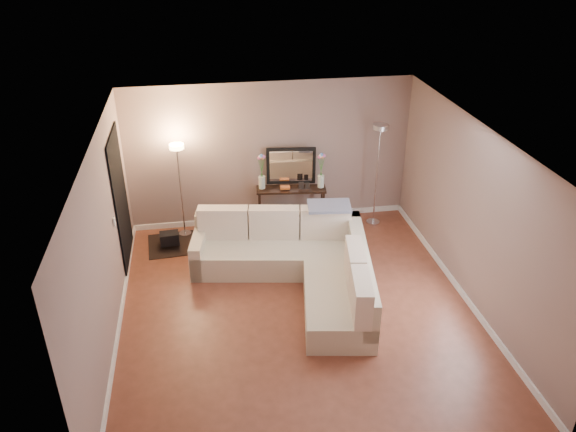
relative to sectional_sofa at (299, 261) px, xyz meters
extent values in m
cube|color=brown|center=(-0.16, -0.71, -0.35)|extent=(5.00, 5.50, 0.01)
cube|color=white|center=(-0.16, -0.71, 2.26)|extent=(5.00, 5.50, 0.01)
cube|color=gray|center=(-0.16, 2.05, 0.95)|extent=(5.00, 0.02, 2.60)
cube|color=gray|center=(-0.16, -3.47, 0.95)|extent=(5.00, 0.02, 2.60)
cube|color=gray|center=(-2.67, -0.71, 0.95)|extent=(0.02, 5.50, 2.60)
cube|color=gray|center=(2.35, -0.71, 0.95)|extent=(0.02, 5.50, 2.60)
cube|color=white|center=(-0.16, 2.03, -0.30)|extent=(5.00, 0.03, 0.10)
cube|color=white|center=(-2.65, -0.71, -0.30)|extent=(0.03, 5.50, 0.10)
cube|color=white|center=(2.32, -0.71, -0.30)|extent=(0.03, 5.50, 0.10)
cube|color=black|center=(-2.64, 0.99, 0.75)|extent=(0.02, 1.20, 2.20)
cube|color=white|center=(-2.64, 0.14, 0.85)|extent=(0.02, 0.08, 0.12)
cube|color=beige|center=(-0.28, 0.44, -0.14)|extent=(2.78, 1.35, 0.41)
cube|color=beige|center=(-0.22, 0.80, 0.14)|extent=(2.66, 0.64, 0.57)
cube|color=beige|center=(-1.51, 0.65, -0.06)|extent=(0.33, 0.94, 0.57)
cube|color=beige|center=(0.37, -0.96, -0.14)|extent=(1.18, 1.77, 0.41)
cube|color=beige|center=(0.80, -0.57, 0.14)|extent=(0.62, 2.56, 0.57)
cube|color=#F4DFC7|center=(-1.09, 0.83, 0.33)|extent=(0.82, 0.35, 0.53)
cube|color=#F4DFC7|center=(-0.29, 0.69, 0.33)|extent=(0.82, 0.35, 0.53)
cube|color=#F4DFC7|center=(0.52, 0.56, 0.33)|extent=(0.82, 0.35, 0.53)
cube|color=#F4DFC7|center=(0.66, -0.70, 0.33)|extent=(0.34, 0.76, 0.53)
cube|color=#F4DFC7|center=(0.54, -1.46, 0.33)|extent=(0.34, 0.76, 0.53)
cube|color=gray|center=(0.58, 0.57, 0.61)|extent=(0.72, 0.47, 0.09)
cube|color=black|center=(0.17, 1.74, 0.39)|extent=(1.26, 0.47, 0.04)
cube|color=black|center=(-0.41, 1.68, 0.01)|extent=(0.05, 0.05, 0.72)
cube|color=black|center=(-0.38, 1.94, 0.01)|extent=(0.05, 0.05, 0.72)
cube|color=black|center=(0.71, 1.54, 0.01)|extent=(0.05, 0.05, 0.72)
cube|color=black|center=(0.74, 1.81, 0.01)|extent=(0.05, 0.05, 0.72)
cube|color=black|center=(0.17, 1.74, -0.18)|extent=(1.18, 0.44, 0.03)
cube|color=#BF3333|center=(-0.33, 1.80, -0.08)|extent=(0.05, 0.15, 0.18)
cube|color=#3359A5|center=(-0.30, 1.80, -0.07)|extent=(0.05, 0.15, 0.20)
cube|color=gold|center=(-0.25, 1.79, -0.06)|extent=(0.06, 0.15, 0.22)
cube|color=#3F7F4C|center=(-0.20, 1.79, -0.08)|extent=(0.06, 0.16, 0.18)
cube|color=#994C99|center=(-0.16, 1.78, -0.07)|extent=(0.05, 0.15, 0.20)
cube|color=orange|center=(-0.12, 1.78, -0.06)|extent=(0.05, 0.15, 0.22)
cube|color=#262626|center=(-0.08, 1.77, -0.08)|extent=(0.06, 0.15, 0.18)
cube|color=#4C99B2|center=(-0.03, 1.76, -0.07)|extent=(0.06, 0.16, 0.20)
cube|color=#B2A58C|center=(0.02, 1.76, -0.06)|extent=(0.05, 0.15, 0.22)
cube|color=brown|center=(0.06, 1.75, -0.08)|extent=(0.05, 0.15, 0.18)
cube|color=navy|center=(0.10, 1.75, -0.07)|extent=(0.06, 0.15, 0.20)
cube|color=gold|center=(0.15, 1.74, -0.06)|extent=(0.06, 0.16, 0.22)
cube|color=black|center=(0.19, 1.90, 0.77)|extent=(0.87, 0.14, 0.68)
cube|color=white|center=(0.19, 1.88, 0.77)|extent=(0.75, 0.10, 0.57)
cube|color=#C25A22|center=(0.05, 1.72, 0.44)|extent=(0.18, 0.13, 0.04)
cube|color=black|center=(0.33, 1.67, 0.49)|extent=(0.10, 0.03, 0.12)
cube|color=black|center=(0.44, 1.66, 0.48)|extent=(0.08, 0.03, 0.10)
cylinder|color=silver|center=(-0.35, 1.80, 0.54)|extent=(0.13, 0.13, 0.23)
cylinder|color=#38722D|center=(-0.36, 1.80, 0.80)|extent=(0.09, 0.02, 0.39)
sphere|color=#E5598C|center=(-0.38, 1.80, 1.00)|extent=(0.07, 0.07, 0.07)
cylinder|color=#38722D|center=(-0.35, 1.80, 0.81)|extent=(0.05, 0.01, 0.41)
sphere|color=white|center=(-0.36, 1.80, 1.02)|extent=(0.07, 0.07, 0.07)
cylinder|color=#38722D|center=(-0.35, 1.80, 0.82)|extent=(0.01, 0.01, 0.43)
sphere|color=#598CE5|center=(-0.35, 1.80, 1.04)|extent=(0.07, 0.07, 0.07)
cylinder|color=#38722D|center=(-0.34, 1.80, 0.80)|extent=(0.05, 0.01, 0.39)
sphere|color=#E58C4C|center=(-0.33, 1.80, 1.00)|extent=(0.07, 0.07, 0.07)
cylinder|color=#38722D|center=(-0.33, 1.80, 0.81)|extent=(0.10, 0.02, 0.41)
sphere|color=#D866B2|center=(-0.31, 1.79, 1.02)|extent=(0.07, 0.07, 0.07)
cylinder|color=silver|center=(0.68, 1.68, 0.54)|extent=(0.13, 0.13, 0.23)
cylinder|color=#38722D|center=(0.67, 1.68, 0.80)|extent=(0.09, 0.02, 0.39)
sphere|color=#E5598C|center=(0.65, 1.68, 1.00)|extent=(0.07, 0.07, 0.07)
cylinder|color=#38722D|center=(0.68, 1.68, 0.81)|extent=(0.05, 0.01, 0.41)
sphere|color=white|center=(0.67, 1.68, 1.02)|extent=(0.07, 0.07, 0.07)
cylinder|color=#38722D|center=(0.68, 1.68, 0.82)|extent=(0.01, 0.01, 0.43)
sphere|color=#598CE5|center=(0.68, 1.68, 1.04)|extent=(0.07, 0.07, 0.07)
cylinder|color=#38722D|center=(0.69, 1.67, 0.80)|extent=(0.05, 0.01, 0.39)
sphere|color=#E58C4C|center=(0.70, 1.67, 1.00)|extent=(0.07, 0.07, 0.07)
cylinder|color=#38722D|center=(0.70, 1.67, 0.81)|extent=(0.10, 0.02, 0.41)
sphere|color=#D866B2|center=(0.72, 1.67, 1.02)|extent=(0.07, 0.07, 0.07)
cylinder|color=silver|center=(-1.75, 1.75, -0.33)|extent=(0.24, 0.24, 0.03)
cylinder|color=silver|center=(-1.75, 1.75, 0.47)|extent=(0.03, 0.03, 1.62)
cylinder|color=#FFBF72|center=(-1.75, 1.75, 1.31)|extent=(0.26, 0.26, 0.07)
cylinder|color=silver|center=(1.68, 1.61, -0.33)|extent=(0.28, 0.28, 0.03)
cylinder|color=silver|center=(1.68, 1.61, 0.57)|extent=(0.03, 0.03, 1.81)
cylinder|color=silver|center=(1.68, 1.61, 1.51)|extent=(0.31, 0.31, 0.08)
cube|color=black|center=(-1.82, 1.42, -0.34)|extent=(1.17, 0.91, 0.01)
cube|color=black|center=(-2.00, 1.32, -0.16)|extent=(0.33, 0.24, 0.20)
camera|label=1|loc=(-1.35, -7.10, 4.66)|focal=35.00mm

